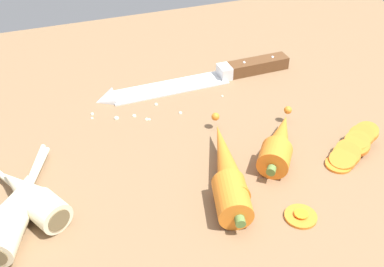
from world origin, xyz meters
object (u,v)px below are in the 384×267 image
chefs_knife (193,80)px  parsnip_front (13,212)px  parsnip_mid_right (16,207)px  carrot_slice_stack (352,148)px  whole_carrot (228,170)px  whole_carrot_second (279,142)px  carrot_slice_stray_near (301,215)px  parsnip_mid_left (30,196)px

chefs_knife → parsnip_front: bearing=-142.7°
parsnip_mid_right → carrot_slice_stack: parsnip_mid_right is taller
whole_carrot → parsnip_mid_right: (-25.84, 2.34, -0.12)cm
chefs_knife → whole_carrot: size_ratio=1.60×
whole_carrot_second → parsnip_mid_right: bearing=-179.0°
carrot_slice_stray_near → whole_carrot: bearing=124.7°
whole_carrot_second → parsnip_front: 35.16cm
chefs_knife → parsnip_mid_right: bearing=-143.2°
chefs_knife → parsnip_mid_left: parsnip_mid_left is taller
whole_carrot → parsnip_front: whole_carrot is taller
whole_carrot_second → parsnip_mid_left: 33.08cm
whole_carrot_second → parsnip_mid_right: whole_carrot_second is taller
whole_carrot → parsnip_front: (-26.28, 1.59, -0.12)cm
whole_carrot_second → parsnip_front: size_ratio=0.66×
chefs_knife → parsnip_mid_left: 35.25cm
parsnip_front → parsnip_mid_left: size_ratio=1.13×
parsnip_mid_left → parsnip_mid_right: (-1.63, -1.37, 0.00)cm
whole_carrot_second → parsnip_mid_right: size_ratio=0.75×
chefs_knife → carrot_slice_stray_near: size_ratio=8.85×
parsnip_mid_left → carrot_slice_stray_near: parsnip_mid_left is taller
whole_carrot_second → parsnip_front: bearing=-177.8°
parsnip_mid_left → carrot_slice_stray_near: bearing=-22.2°
chefs_knife → carrot_slice_stray_near: (1.89, -33.32, -0.29)cm
parsnip_mid_right → carrot_slice_stray_near: parsnip_mid_right is taller
whole_carrot → parsnip_mid_right: 25.94cm
whole_carrot_second → carrot_slice_stray_near: 12.05cm
parsnip_mid_left → whole_carrot_second: bearing=-1.3°
chefs_knife → whole_carrot_second: whole_carrot_second is taller
whole_carrot_second → parsnip_front: whole_carrot_second is taller
chefs_knife → carrot_slice_stack: 29.05cm
chefs_knife → parsnip_front: (-30.35, -23.13, 1.33)cm
chefs_knife → whole_carrot_second: 22.33cm
carrot_slice_stray_near → chefs_knife: bearing=93.2°
parsnip_mid_left → carrot_slice_stack: size_ratio=1.75×
carrot_slice_stray_near → parsnip_mid_right: bearing=161.0°
chefs_knife → carrot_slice_stack: (14.38, -25.24, 0.53)cm
parsnip_mid_left → carrot_slice_stray_near: 32.63cm
whole_carrot_second → carrot_slice_stray_near: bearing=-104.1°
whole_carrot_second → carrot_slice_stray_near: whole_carrot_second is taller
whole_carrot → carrot_slice_stray_near: whole_carrot is taller
parsnip_front → carrot_slice_stray_near: bearing=-17.6°
chefs_knife → whole_carrot_second: (4.79, -21.76, 1.45)cm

